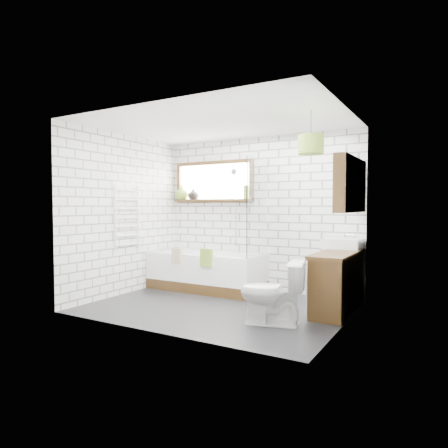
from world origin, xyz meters
The scene contains 22 objects.
floor centered at (0.00, 0.00, -0.01)m, with size 3.40×2.60×0.01m, color black.
ceiling centered at (0.00, 0.00, 2.50)m, with size 3.40×2.60×0.01m, color white.
wall_back centered at (0.00, 1.30, 1.25)m, with size 3.40×0.01×2.50m, color white.
wall_front centered at (0.00, -1.30, 1.25)m, with size 3.40×0.01×2.50m, color white.
wall_left centered at (-1.70, 0.00, 1.25)m, with size 0.01×2.60×2.50m, color white.
wall_right centered at (1.70, 0.00, 1.25)m, with size 0.01×2.60×2.50m, color white.
window centered at (-0.85, 1.26, 1.80)m, with size 1.52×0.16×0.68m, color #301E0D.
towel_radiator centered at (-1.66, 0.00, 1.20)m, with size 0.06×0.52×1.00m, color white.
mirror_cabinet centered at (1.62, 0.60, 1.65)m, with size 0.16×1.20×0.70m, color #301E0D.
shower_riser centered at (-0.40, 1.26, 1.35)m, with size 0.02×0.02×1.30m, color silver.
bathtub centered at (-0.75, 0.88, 0.31)m, with size 1.89×0.83×0.61m, color white.
shower_screen centered at (0.18, 0.88, 1.36)m, with size 0.02×0.72×1.50m, color white.
towel_green centered at (-0.48, 0.47, 0.59)m, with size 0.20×0.06×0.28m, color olive.
towel_beige centered at (-1.05, 0.47, 0.59)m, with size 0.18×0.05×0.23m, color tan.
vanity centered at (1.48, 0.60, 0.39)m, with size 0.44×1.36×0.78m, color #301E0D.
basin centered at (1.42, 1.07, 0.85)m, with size 0.50×0.44×0.15m, color white.
tap centered at (1.58, 1.07, 0.91)m, with size 0.03×0.03×0.16m, color silver.
toilet centered at (0.96, -0.39, 0.38)m, with size 0.74×0.42×0.76m, color white.
vase_olive centered at (-1.50, 1.23, 1.61)m, with size 0.25×0.25×0.26m, color olive.
vase_dark centered at (-1.25, 1.23, 1.58)m, with size 0.19×0.19×0.20m, color black.
bottle centered at (-0.20, 1.23, 1.59)m, with size 0.07×0.07×0.22m, color olive.
pendant centered at (1.31, -0.08, 2.10)m, with size 0.30×0.30×0.22m, color olive.
Camera 1 is at (2.77, -4.65, 1.38)m, focal length 32.00 mm.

